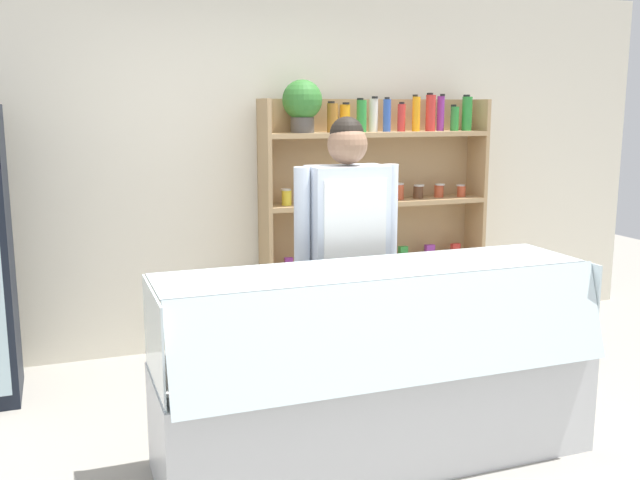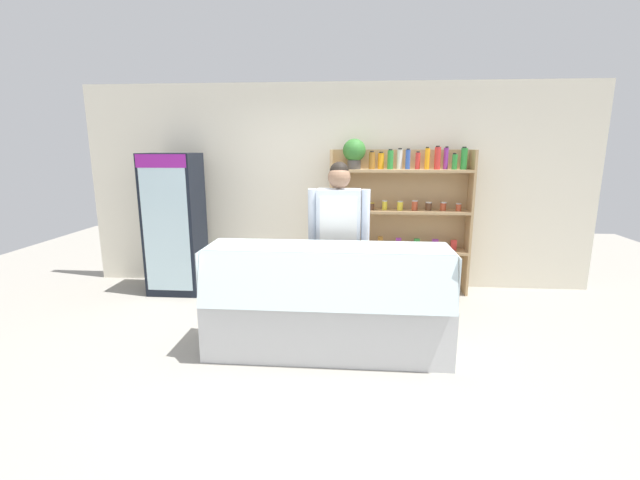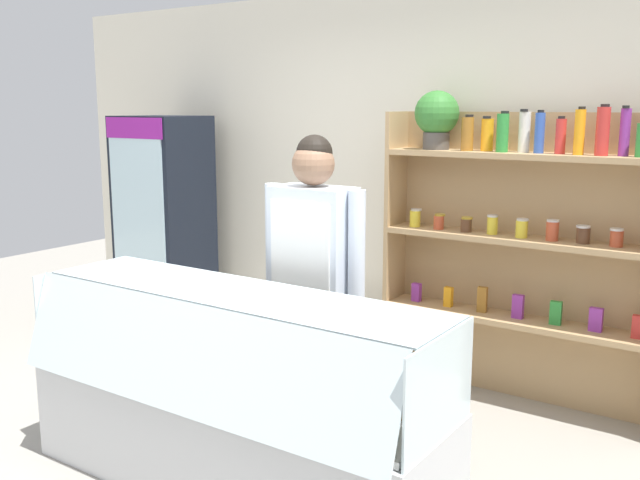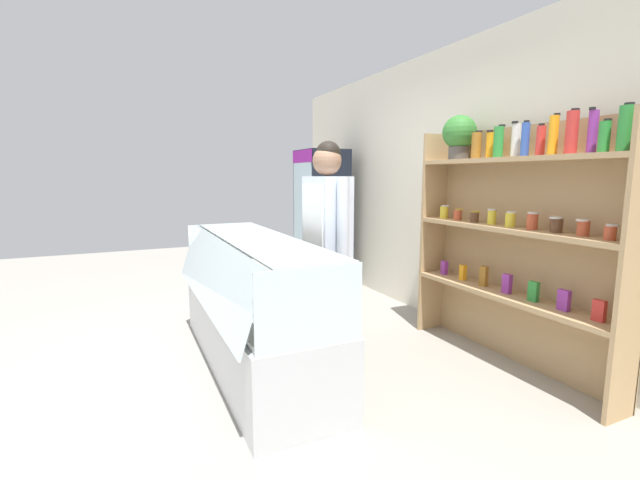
# 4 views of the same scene
# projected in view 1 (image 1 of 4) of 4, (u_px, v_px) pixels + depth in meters

# --- Properties ---
(ground_plane) EXTENTS (12.00, 12.00, 0.00)m
(ground_plane) POSITION_uv_depth(u_px,v_px,m) (368.00, 457.00, 3.71)
(ground_plane) COLOR gray
(back_wall) EXTENTS (6.80, 0.10, 2.70)m
(back_wall) POSITION_uv_depth(u_px,v_px,m) (258.00, 166.00, 5.36)
(back_wall) COLOR silver
(back_wall) RESTS_ON ground
(shelving_unit) EXTENTS (1.79, 0.29, 1.98)m
(shelving_unit) POSITION_uv_depth(u_px,v_px,m) (366.00, 194.00, 5.43)
(shelving_unit) COLOR tan
(shelving_unit) RESTS_ON ground
(deli_display_case) EXTENTS (2.22, 0.73, 1.01)m
(deli_display_case) POSITION_uv_depth(u_px,v_px,m) (376.00, 401.00, 3.63)
(deli_display_case) COLOR silver
(deli_display_case) RESTS_ON ground
(shop_clerk) EXTENTS (0.63, 0.25, 1.74)m
(shop_clerk) POSITION_uv_depth(u_px,v_px,m) (347.00, 240.00, 4.07)
(shop_clerk) COLOR #4C4233
(shop_clerk) RESTS_ON ground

